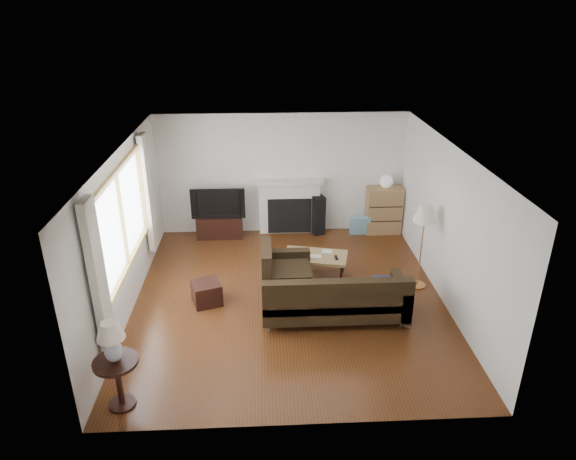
{
  "coord_description": "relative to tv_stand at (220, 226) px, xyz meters",
  "views": [
    {
      "loc": [
        -0.39,
        -7.22,
        4.5
      ],
      "look_at": [
        0.0,
        0.3,
        1.1
      ],
      "focal_mm": 32.0,
      "sensor_mm": 36.0,
      "label": 1
    }
  ],
  "objects": [
    {
      "name": "floor_lamp",
      "position": [
        3.51,
        -2.21,
        0.51
      ],
      "size": [
        0.39,
        0.39,
        1.48
      ],
      "primitive_type": "cube",
      "rotation": [
        0.0,
        0.0,
        -0.01
      ],
      "color": "#C78545",
      "rests_on": "ground"
    },
    {
      "name": "footstool",
      "position": [
        -0.04,
        -2.56,
        -0.05
      ],
      "size": [
        0.55,
        0.55,
        0.37
      ],
      "primitive_type": "cube",
      "rotation": [
        0.0,
        0.0,
        0.32
      ],
      "color": "black",
      "rests_on": "ground"
    },
    {
      "name": "tv_stand",
      "position": [
        0.0,
        0.0,
        0.0
      ],
      "size": [
        0.92,
        0.41,
        0.46
      ],
      "primitive_type": "cube",
      "color": "black",
      "rests_on": "ground"
    },
    {
      "name": "side_table",
      "position": [
        -0.86,
        -4.82,
        0.1
      ],
      "size": [
        0.53,
        0.53,
        0.66
      ],
      "primitive_type": "cube",
      "color": "black",
      "rests_on": "ground"
    },
    {
      "name": "curtain_far",
      "position": [
        -1.11,
        -1.18,
        1.17
      ],
      "size": [
        0.1,
        0.35,
        2.1
      ],
      "primitive_type": "cube",
      "color": "silver",
      "rests_on": "room"
    },
    {
      "name": "bookshelf",
      "position": [
        3.4,
        0.03,
        0.27
      ],
      "size": [
        0.72,
        0.34,
        0.99
      ],
      "primitive_type": "cube",
      "color": "#9C7648",
      "rests_on": "ground"
    },
    {
      "name": "fireplace",
      "position": [
        1.44,
        0.14,
        0.34
      ],
      "size": [
        1.4,
        0.26,
        1.15
      ],
      "primitive_type": "cube",
      "color": "white",
      "rests_on": "room"
    },
    {
      "name": "room",
      "position": [
        1.29,
        -2.5,
        1.02
      ],
      "size": [
        5.1,
        5.6,
        2.54
      ],
      "color": "#522A12",
      "rests_on": "ground"
    },
    {
      "name": "speaker_left",
      "position": [
        0.22,
        0.04,
        0.2
      ],
      "size": [
        0.32,
        0.35,
        0.86
      ],
      "primitive_type": "cube",
      "rotation": [
        0.0,
        0.0,
        0.35
      ],
      "color": "black",
      "rests_on": "ground"
    },
    {
      "name": "table_lamp",
      "position": [
        -0.86,
        -4.82,
        0.69
      ],
      "size": [
        0.32,
        0.32,
        0.52
      ],
      "primitive_type": "cube",
      "color": "silver",
      "rests_on": "side_table"
    },
    {
      "name": "window",
      "position": [
        -1.16,
        -2.7,
        1.32
      ],
      "size": [
        0.12,
        2.74,
        1.54
      ],
      "primitive_type": "cube",
      "color": "olive",
      "rests_on": "room"
    },
    {
      "name": "curtain_near",
      "position": [
        -1.11,
        -4.22,
        1.17
      ],
      "size": [
        0.1,
        0.35,
        2.1
      ],
      "primitive_type": "cube",
      "color": "silver",
      "rests_on": "room"
    },
    {
      "name": "coffee_table",
      "position": [
        1.79,
        -1.78,
        -0.02
      ],
      "size": [
        1.19,
        0.82,
        0.43
      ],
      "primitive_type": "cube",
      "rotation": [
        0.0,
        0.0,
        -0.23
      ],
      "color": "#997B49",
      "rests_on": "ground"
    },
    {
      "name": "globe_lamp",
      "position": [
        3.4,
        0.03,
        0.9
      ],
      "size": [
        0.27,
        0.27,
        0.27
      ],
      "primitive_type": "sphere",
      "color": "white",
      "rests_on": "bookshelf"
    },
    {
      "name": "speaker_right",
      "position": [
        2.03,
        0.05,
        0.18
      ],
      "size": [
        0.3,
        0.33,
        0.82
      ],
      "primitive_type": "cube",
      "rotation": [
        0.0,
        0.0,
        0.31
      ],
      "color": "black",
      "rests_on": "ground"
    },
    {
      "name": "sectional_sofa",
      "position": [
        1.96,
        -3.07,
        0.16
      ],
      "size": [
        2.39,
        1.74,
        0.77
      ],
      "primitive_type": "cube",
      "color": "black",
      "rests_on": "ground"
    },
    {
      "name": "television",
      "position": [
        0.0,
        0.0,
        0.54
      ],
      "size": [
        1.08,
        0.14,
        0.62
      ],
      "primitive_type": "imported",
      "color": "black",
      "rests_on": "tv_stand"
    }
  ]
}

